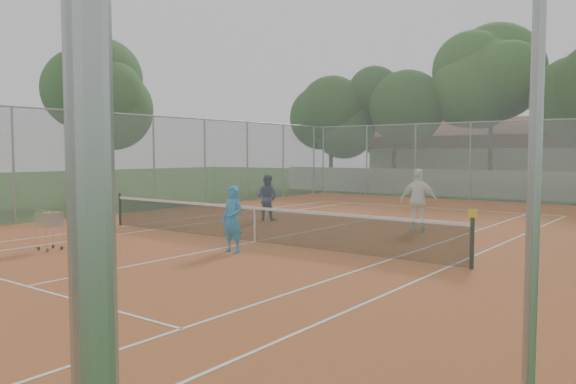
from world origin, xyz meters
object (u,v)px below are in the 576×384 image
Objects in this scene: tennis_net at (255,224)px; player_far_left at (267,198)px; clubhouse at (500,156)px; player_near at (233,219)px; player_far_right at (419,200)px; ball_hopper at (50,229)px.

player_far_left is at bearing 125.30° from tennis_net.
player_far_left is at bearing -91.96° from clubhouse.
player_far_left is (-2.85, 4.03, 0.33)m from tennis_net.
player_near is 0.84× the size of player_far_right.
clubhouse is (-2.00, 29.00, 1.69)m from tennis_net.
clubhouse is at bearing 84.92° from ball_hopper.
player_far_right reaches higher than tennis_net.
player_far_left is 0.85× the size of player_far_right.
ball_hopper is (-5.91, -8.64, -0.44)m from player_far_right.
player_near reaches higher than ball_hopper.
player_far_right is at bearing 52.60° from ball_hopper.
player_far_left is 1.55× the size of ball_hopper.
clubhouse reaches higher than tennis_net.
player_near is (0.62, -1.55, 0.32)m from tennis_net.
ball_hopper is at bearing 45.98° from player_far_right.
player_far_right is (2.73, 4.54, 0.48)m from tennis_net.
clubhouse reaches higher than player_far_right.
clubhouse is 25.02m from player_far_left.
tennis_net is 5.32m from player_far_right.
tennis_net is 11.27× the size of ball_hopper.
tennis_net is at bearing -86.05° from clubhouse.
player_near is at bearing 30.76° from ball_hopper.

